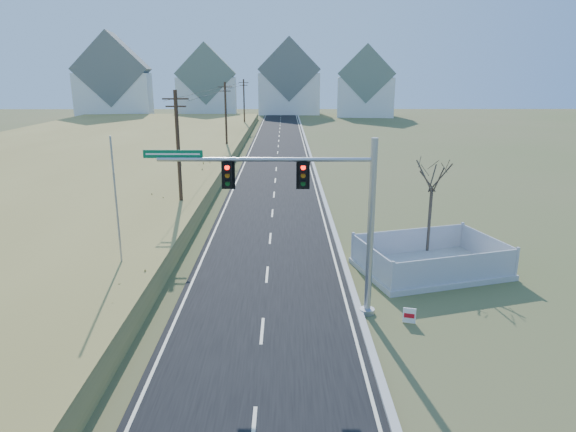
% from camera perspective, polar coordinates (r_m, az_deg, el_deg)
% --- Properties ---
extents(ground, '(260.00, 260.00, 0.00)m').
position_cam_1_polar(ground, '(23.06, -2.67, -10.39)').
color(ground, '#525C2C').
rests_on(ground, ground).
extents(road, '(8.00, 180.00, 0.06)m').
position_cam_1_polar(road, '(71.43, -1.11, 7.52)').
color(road, black).
rests_on(road, ground).
extents(curb, '(0.30, 180.00, 0.18)m').
position_cam_1_polar(curb, '(71.49, 2.25, 7.57)').
color(curb, '#B2AFA8').
rests_on(curb, ground).
extents(reed_marsh, '(38.00, 110.00, 1.30)m').
position_cam_1_polar(reed_marsh, '(66.30, -22.58, 6.25)').
color(reed_marsh, '#A8964C').
rests_on(reed_marsh, ground).
extents(utility_pole_near, '(1.80, 0.26, 9.00)m').
position_cam_1_polar(utility_pole_near, '(36.87, -12.07, 6.83)').
color(utility_pole_near, '#422D1E').
rests_on(utility_pole_near, ground).
extents(utility_pole_mid, '(1.80, 0.26, 9.00)m').
position_cam_1_polar(utility_pole_mid, '(66.35, -6.91, 10.84)').
color(utility_pole_mid, '#422D1E').
rests_on(utility_pole_mid, ground).
extents(utility_pole_far, '(1.80, 0.26, 9.00)m').
position_cam_1_polar(utility_pole_far, '(96.15, -4.91, 12.35)').
color(utility_pole_far, '#422D1E').
rests_on(utility_pole_far, ground).
extents(condo_nw, '(17.69, 13.38, 19.05)m').
position_cam_1_polar(condo_nw, '(126.85, -18.79, 13.76)').
color(condo_nw, white).
rests_on(condo_nw, ground).
extents(condo_nnw, '(14.93, 11.17, 17.03)m').
position_cam_1_polar(condo_nnw, '(130.13, -9.00, 14.06)').
color(condo_nnw, white).
rests_on(condo_nnw, ground).
extents(condo_n, '(15.27, 10.20, 18.54)m').
position_cam_1_polar(condo_n, '(132.73, 0.10, 14.56)').
color(condo_n, white).
rests_on(condo_n, ground).
extents(condo_ne, '(14.12, 10.51, 16.52)m').
position_cam_1_polar(condo_ne, '(126.20, 8.59, 13.99)').
color(condo_ne, white).
rests_on(condo_ne, ground).
extents(traffic_signal_mast, '(9.59, 0.65, 7.63)m').
position_cam_1_polar(traffic_signal_mast, '(21.18, 4.19, 0.62)').
color(traffic_signal_mast, '#9EA0A5').
rests_on(traffic_signal_mast, ground).
extents(fence_enclosure, '(8.26, 6.70, 1.65)m').
position_cam_1_polar(fence_enclosure, '(28.17, 15.51, -5.33)').
color(fence_enclosure, '#B7B5AD').
rests_on(fence_enclosure, ground).
extents(open_sign, '(0.53, 0.19, 0.67)m').
position_cam_1_polar(open_sign, '(22.35, 13.32, -10.71)').
color(open_sign, white).
rests_on(open_sign, ground).
extents(flagpole, '(0.33, 0.33, 7.35)m').
position_cam_1_polar(flagpole, '(25.72, -18.30, -1.38)').
color(flagpole, '#B7B5AD').
rests_on(flagpole, ground).
extents(bare_tree, '(2.21, 2.21, 5.87)m').
position_cam_1_polar(bare_tree, '(29.45, 15.81, 4.51)').
color(bare_tree, '#4C3F33').
rests_on(bare_tree, ground).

